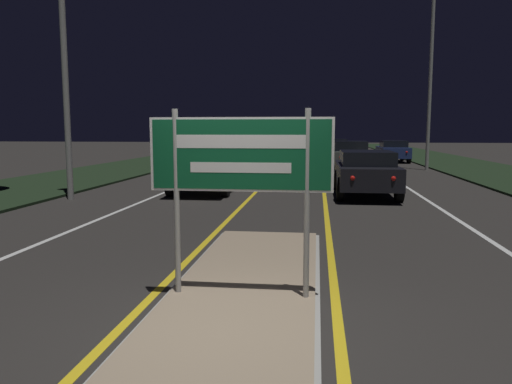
{
  "coord_description": "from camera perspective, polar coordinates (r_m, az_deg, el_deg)",
  "views": [
    {
      "loc": [
        0.9,
        -5.06,
        2.1
      ],
      "look_at": [
        0.0,
        2.28,
        1.18
      ],
      "focal_mm": 35.0,
      "sensor_mm": 36.0,
      "label": 1
    }
  ],
  "objects": [
    {
      "name": "streetlight_right_near",
      "position": [
        27.95,
        19.45,
        15.52
      ],
      "size": [
        0.47,
        0.47,
        10.62
      ],
      "color": "#9E9E99",
      "rests_on": "ground_plane"
    },
    {
      "name": "verge_right",
      "position": [
        26.58,
        25.86,
        1.95
      ],
      "size": [
        5.0,
        100.0,
        0.08
      ],
      "color": "black",
      "rests_on": "ground_plane"
    },
    {
      "name": "edge_line_white_left",
      "position": [
        31.2,
        -8.08,
        3.19
      ],
      "size": [
        0.1,
        70.0,
        0.01
      ],
      "color": "silver",
      "rests_on": "ground_plane"
    },
    {
      "name": "car_approaching_1",
      "position": [
        28.6,
        -6.8,
        4.38
      ],
      "size": [
        1.97,
        4.33,
        1.47
      ],
      "color": "silver",
      "rests_on": "ground_plane"
    },
    {
      "name": "centre_line_yellow_left",
      "position": [
        30.2,
        3.08,
        3.12
      ],
      "size": [
        0.12,
        70.0,
        0.01
      ],
      "color": "gold",
      "rests_on": "ground_plane"
    },
    {
      "name": "car_receding_1",
      "position": [
        26.69,
        10.66,
        4.22
      ],
      "size": [
        2.0,
        4.29,
        1.53
      ],
      "color": "#4C514C",
      "rests_on": "ground_plane"
    },
    {
      "name": "lane_line_white_right",
      "position": [
        30.31,
        13.24,
        2.96
      ],
      "size": [
        0.12,
        70.0,
        0.01
      ],
      "color": "silver",
      "rests_on": "ground_plane"
    },
    {
      "name": "verge_left",
      "position": [
        27.21,
        -15.52,
        2.51
      ],
      "size": [
        5.0,
        100.0,
        0.08
      ],
      "color": "black",
      "rests_on": "ground_plane"
    },
    {
      "name": "centre_line_yellow_right",
      "position": [
        30.14,
        7.47,
        3.06
      ],
      "size": [
        0.12,
        70.0,
        0.01
      ],
      "color": "gold",
      "rests_on": "ground_plane"
    },
    {
      "name": "car_receding_0",
      "position": [
        16.32,
        12.41,
        2.31
      ],
      "size": [
        1.93,
        4.51,
        1.44
      ],
      "color": "black",
      "rests_on": "ground_plane"
    },
    {
      "name": "ground_plane",
      "position": [
        5.55,
        -2.97,
        -15.11
      ],
      "size": [
        160.0,
        160.0,
        0.0
      ],
      "primitive_type": "plane",
      "color": "#282623"
    },
    {
      "name": "median_island",
      "position": [
        6.26,
        -1.71,
        -12.09
      ],
      "size": [
        1.93,
        7.66,
        0.1
      ],
      "color": "#999993",
      "rests_on": "ground_plane"
    },
    {
      "name": "highway_sign",
      "position": [
        5.92,
        -1.78,
        3.3
      ],
      "size": [
        2.19,
        0.07,
        2.25
      ],
      "color": "#9E9E99",
      "rests_on": "median_island"
    },
    {
      "name": "lane_line_white_left",
      "position": [
        30.56,
        -2.63,
        3.17
      ],
      "size": [
        0.12,
        70.0,
        0.01
      ],
      "color": "silver",
      "rests_on": "ground_plane"
    },
    {
      "name": "car_receding_3",
      "position": [
        40.94,
        9.19,
        5.11
      ],
      "size": [
        1.92,
        4.58,
        1.37
      ],
      "color": "black",
      "rests_on": "ground_plane"
    },
    {
      "name": "edge_line_white_right",
      "position": [
        30.79,
        18.81,
        2.83
      ],
      "size": [
        0.1,
        70.0,
        0.01
      ],
      "color": "silver",
      "rests_on": "ground_plane"
    },
    {
      "name": "car_receding_2",
      "position": [
        34.16,
        15.36,
        4.6
      ],
      "size": [
        1.89,
        4.28,
        1.41
      ],
      "color": "navy",
      "rests_on": "ground_plane"
    },
    {
      "name": "car_approaching_0",
      "position": [
        17.32,
        -5.48,
        2.82
      ],
      "size": [
        1.99,
        4.82,
        1.55
      ],
      "color": "#B7B7BC",
      "rests_on": "ground_plane"
    }
  ]
}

